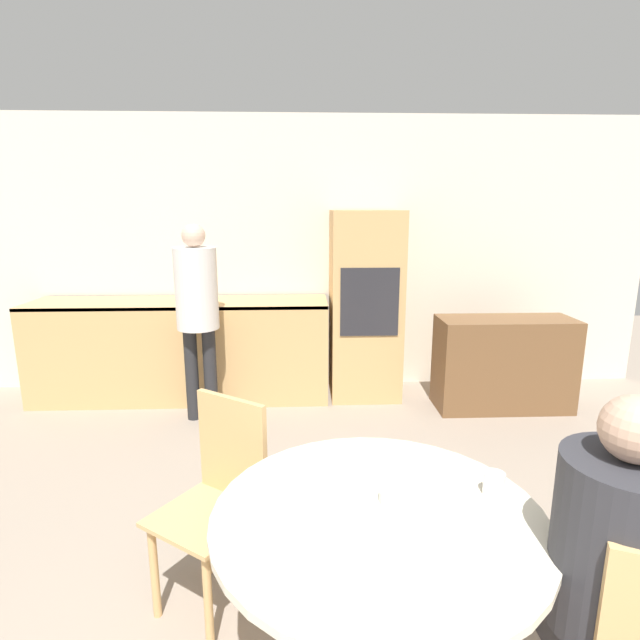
{
  "coord_description": "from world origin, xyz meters",
  "views": [
    {
      "loc": [
        -0.06,
        0.13,
        1.76
      ],
      "look_at": [
        0.06,
        2.95,
        1.12
      ],
      "focal_mm": 28.0,
      "sensor_mm": 36.0,
      "label": 1
    }
  ],
  "objects_px": {
    "person_seated": "(620,578)",
    "person_standing": "(197,302)",
    "dining_table": "(376,577)",
    "cup": "(494,484)",
    "sideboard": "(504,364)",
    "oven_unit": "(365,305)",
    "chair_far_left": "(219,491)",
    "bowl_near": "(397,496)"
  },
  "relations": [
    {
      "from": "oven_unit",
      "to": "cup",
      "type": "height_order",
      "value": "oven_unit"
    },
    {
      "from": "oven_unit",
      "to": "cup",
      "type": "relative_size",
      "value": 20.7
    },
    {
      "from": "dining_table",
      "to": "cup",
      "type": "xyz_separation_m",
      "value": [
        0.42,
        0.09,
        0.29
      ]
    },
    {
      "from": "dining_table",
      "to": "person_standing",
      "type": "height_order",
      "value": "person_standing"
    },
    {
      "from": "person_standing",
      "to": "cup",
      "type": "bearing_deg",
      "value": -58.43
    },
    {
      "from": "oven_unit",
      "to": "chair_far_left",
      "type": "height_order",
      "value": "oven_unit"
    },
    {
      "from": "oven_unit",
      "to": "chair_far_left",
      "type": "distance_m",
      "value": 2.72
    },
    {
      "from": "cup",
      "to": "bowl_near",
      "type": "bearing_deg",
      "value": -175.71
    },
    {
      "from": "person_seated",
      "to": "person_standing",
      "type": "height_order",
      "value": "person_standing"
    },
    {
      "from": "cup",
      "to": "bowl_near",
      "type": "relative_size",
      "value": 0.67
    },
    {
      "from": "sideboard",
      "to": "chair_far_left",
      "type": "height_order",
      "value": "chair_far_left"
    },
    {
      "from": "cup",
      "to": "bowl_near",
      "type": "height_order",
      "value": "cup"
    },
    {
      "from": "dining_table",
      "to": "person_seated",
      "type": "distance_m",
      "value": 0.74
    },
    {
      "from": "sideboard",
      "to": "person_standing",
      "type": "relative_size",
      "value": 0.72
    },
    {
      "from": "person_seated",
      "to": "bowl_near",
      "type": "bearing_deg",
      "value": 148.0
    },
    {
      "from": "oven_unit",
      "to": "sideboard",
      "type": "bearing_deg",
      "value": -18.04
    },
    {
      "from": "sideboard",
      "to": "oven_unit",
      "type": "bearing_deg",
      "value": 161.96
    },
    {
      "from": "person_seated",
      "to": "oven_unit",
      "type": "bearing_deg",
      "value": 94.94
    },
    {
      "from": "oven_unit",
      "to": "person_standing",
      "type": "xyz_separation_m",
      "value": [
        -1.44,
        -0.52,
        0.14
      ]
    },
    {
      "from": "chair_far_left",
      "to": "bowl_near",
      "type": "relative_size",
      "value": 7.53
    },
    {
      "from": "person_seated",
      "to": "person_standing",
      "type": "relative_size",
      "value": 0.78
    },
    {
      "from": "chair_far_left",
      "to": "cup",
      "type": "bearing_deg",
      "value": 11.37
    },
    {
      "from": "dining_table",
      "to": "person_seated",
      "type": "xyz_separation_m",
      "value": [
        0.64,
        -0.29,
        0.22
      ]
    },
    {
      "from": "sideboard",
      "to": "cup",
      "type": "xyz_separation_m",
      "value": [
        -1.12,
        -2.59,
        0.4
      ]
    },
    {
      "from": "sideboard",
      "to": "cup",
      "type": "relative_size",
      "value": 13.99
    },
    {
      "from": "chair_far_left",
      "to": "person_standing",
      "type": "bearing_deg",
      "value": 137.93
    },
    {
      "from": "cup",
      "to": "dining_table",
      "type": "bearing_deg",
      "value": -167.92
    },
    {
      "from": "chair_far_left",
      "to": "dining_table",
      "type": "bearing_deg",
      "value": -6.39
    },
    {
      "from": "oven_unit",
      "to": "sideboard",
      "type": "relative_size",
      "value": 1.48
    },
    {
      "from": "person_seated",
      "to": "person_standing",
      "type": "bearing_deg",
      "value": 121.36
    },
    {
      "from": "dining_table",
      "to": "person_seated",
      "type": "height_order",
      "value": "person_seated"
    },
    {
      "from": "person_standing",
      "to": "bowl_near",
      "type": "bearing_deg",
      "value": -64.91
    },
    {
      "from": "oven_unit",
      "to": "chair_far_left",
      "type": "relative_size",
      "value": 1.84
    },
    {
      "from": "sideboard",
      "to": "chair_far_left",
      "type": "distance_m",
      "value": 3.04
    },
    {
      "from": "sideboard",
      "to": "person_standing",
      "type": "bearing_deg",
      "value": -177.15
    },
    {
      "from": "oven_unit",
      "to": "person_standing",
      "type": "relative_size",
      "value": 1.06
    },
    {
      "from": "dining_table",
      "to": "person_standing",
      "type": "bearing_deg",
      "value": 113.12
    },
    {
      "from": "oven_unit",
      "to": "sideboard",
      "type": "distance_m",
      "value": 1.33
    },
    {
      "from": "dining_table",
      "to": "oven_unit",
      "type": "bearing_deg",
      "value": 83.46
    },
    {
      "from": "chair_far_left",
      "to": "cup",
      "type": "xyz_separation_m",
      "value": [
        1.04,
        -0.45,
        0.28
      ]
    },
    {
      "from": "bowl_near",
      "to": "sideboard",
      "type": "bearing_deg",
      "value": 60.7
    },
    {
      "from": "person_standing",
      "to": "bowl_near",
      "type": "distance_m",
      "value": 2.75
    }
  ]
}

